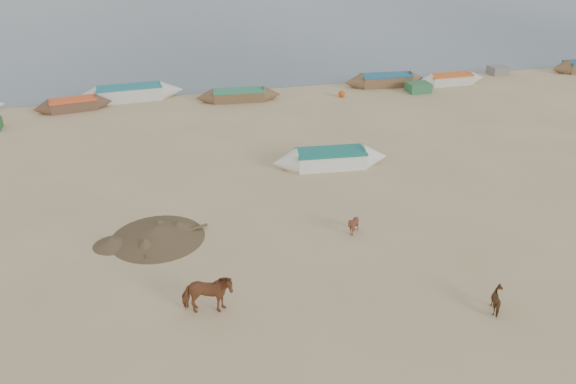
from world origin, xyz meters
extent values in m
plane|color=tan|center=(0.00, 0.00, 0.00)|extent=(140.00, 140.00, 0.00)
imported|color=brown|center=(-4.01, -1.51, 0.68)|extent=(1.70, 0.99, 1.35)
imported|color=#592D1C|center=(1.99, 1.79, 0.40)|extent=(0.77, 0.70, 0.80)
imported|color=brown|center=(4.70, -3.74, 0.38)|extent=(0.66, 0.77, 0.75)
cone|color=brown|center=(-5.29, 3.41, 0.25)|extent=(4.17, 4.17, 0.49)
sphere|color=#C64A12|center=(7.63, 18.78, 0.22)|extent=(0.44, 0.44, 0.44)
cube|color=slate|center=(-4.09, 22.00, 0.28)|extent=(1.20, 1.10, 0.56)
cube|color=#316E45|center=(13.14, 18.57, 0.32)|extent=(1.50, 1.20, 0.64)
cube|color=slate|center=(21.18, 21.34, 0.30)|extent=(1.30, 1.20, 0.60)
camera|label=1|loc=(-5.18, -15.56, 11.12)|focal=35.00mm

